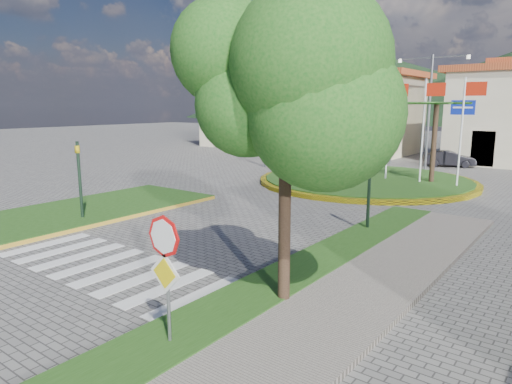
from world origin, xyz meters
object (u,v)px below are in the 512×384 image
Objects in this scene: car_dark_a at (328,154)px; car_dark_b at (450,159)px; roundabout_island at (366,180)px; deciduous_tree at (286,78)px; white_van at (308,145)px; stop_sign at (165,260)px.

car_dark_a reaches higher than car_dark_b.
car_dark_a is at bearing 130.65° from roundabout_island.
deciduous_tree is 1.89× the size of car_dark_b.
car_dark_b is (2.00, 10.56, 0.42)m from roundabout_island.
roundabout_island is 10.75m from car_dark_b.
roundabout_island reaches higher than car_dark_b.
car_dark_b reaches higher than white_van.
car_dark_a is (-12.36, 25.00, -4.57)m from deciduous_tree.
roundabout_island is 18.55m from deciduous_tree.
car_dark_b is at bearing 97.24° from deciduous_tree.
deciduous_tree is 28.15m from car_dark_b.
car_dark_b is at bearing 79.30° from roundabout_island.
white_van is (-12.63, 14.32, 0.41)m from roundabout_island.
stop_sign is 0.74× the size of car_dark_a.
deciduous_tree reaches higher than car_dark_a.
white_van is 1.17× the size of car_dark_a.
deciduous_tree is 36.48m from white_van.
deciduous_tree is at bearing 78.82° from stop_sign.
roundabout_island is 3.57× the size of car_dark_a.
white_van is 1.16× the size of car_dark_b.
stop_sign reaches higher than car_dark_b.
deciduous_tree is 1.91× the size of car_dark_a.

